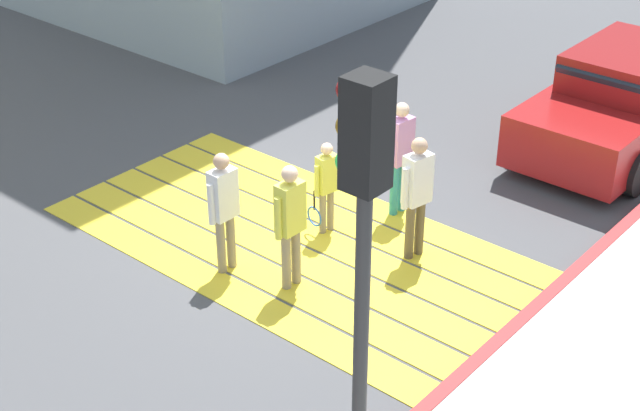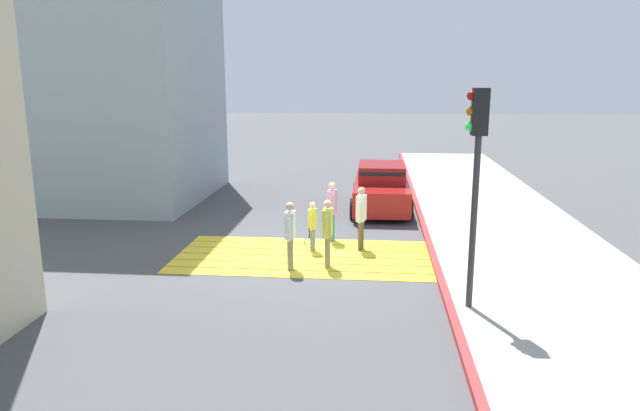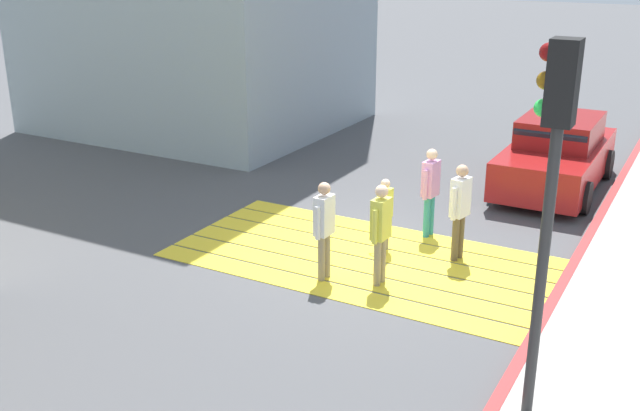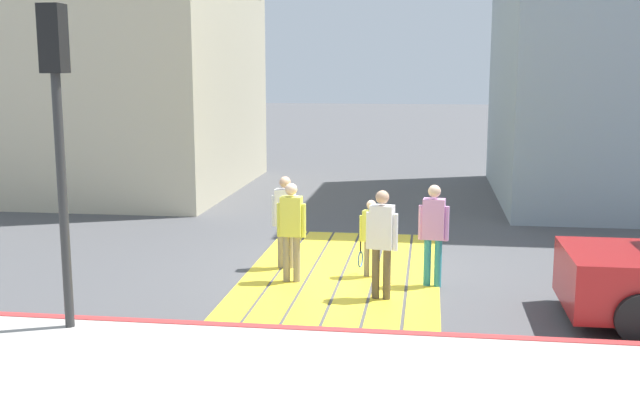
# 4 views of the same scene
# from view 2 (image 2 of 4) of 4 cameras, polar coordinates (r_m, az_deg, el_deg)

# --- Properties ---
(ground_plane) EXTENTS (120.00, 120.00, 0.00)m
(ground_plane) POSITION_cam_2_polar(r_m,az_deg,el_deg) (14.64, -1.66, -5.06)
(ground_plane) COLOR #4C4C4F
(crosswalk_stripes) EXTENTS (6.40, 3.25, 0.01)m
(crosswalk_stripes) POSITION_cam_2_polar(r_m,az_deg,el_deg) (14.63, -1.66, -5.04)
(crosswalk_stripes) COLOR yellow
(crosswalk_stripes) RESTS_ON ground
(sidewalk_west) EXTENTS (4.80, 40.00, 0.12)m
(sidewalk_west) POSITION_cam_2_polar(r_m,az_deg,el_deg) (15.02, 20.14, -5.14)
(sidewalk_west) COLOR #ADA8A0
(sidewalk_west) RESTS_ON ground
(curb_painted) EXTENTS (0.16, 40.00, 0.13)m
(curb_painted) POSITION_cam_2_polar(r_m,az_deg,el_deg) (14.59, 11.16, -5.08)
(curb_painted) COLOR #BC3333
(curb_painted) RESTS_ON ground
(building_far_south) EXTENTS (8.00, 7.04, 10.64)m
(building_far_south) POSITION_cam_2_polar(r_m,az_deg,el_deg) (23.00, -21.70, 13.91)
(building_far_south) COLOR #8C9EA8
(building_far_south) RESTS_ON ground
(car_parked_near_curb) EXTENTS (2.00, 4.31, 1.57)m
(car_parked_near_curb) POSITION_cam_2_polar(r_m,az_deg,el_deg) (19.67, 6.07, 1.65)
(car_parked_near_curb) COLOR maroon
(car_parked_near_curb) RESTS_ON ground
(traffic_light_corner) EXTENTS (0.39, 0.28, 4.24)m
(traffic_light_corner) POSITION_cam_2_polar(r_m,az_deg,el_deg) (10.89, 15.17, 4.80)
(traffic_light_corner) COLOR #2D2D2D
(traffic_light_corner) RESTS_ON ground
(pedestrian_adult_lead) EXTENTS (0.28, 0.48, 1.67)m
(pedestrian_adult_lead) POSITION_cam_2_polar(r_m,az_deg,el_deg) (14.99, 4.08, -0.80)
(pedestrian_adult_lead) COLOR brown
(pedestrian_adult_lead) RESTS_ON ground
(pedestrian_adult_trailing) EXTENTS (0.23, 0.48, 1.64)m
(pedestrian_adult_trailing) POSITION_cam_2_polar(r_m,az_deg,el_deg) (13.57, 0.75, -2.28)
(pedestrian_adult_trailing) COLOR gray
(pedestrian_adult_trailing) RESTS_ON ground
(pedestrian_adult_side) EXTENTS (0.22, 0.48, 1.62)m
(pedestrian_adult_side) POSITION_cam_2_polar(r_m,az_deg,el_deg) (13.42, -2.97, -2.51)
(pedestrian_adult_side) COLOR gray
(pedestrian_adult_side) RESTS_ON ground
(pedestrian_teen_behind) EXTENTS (0.25, 0.48, 1.65)m
(pedestrian_teen_behind) POSITION_cam_2_polar(r_m,az_deg,el_deg) (15.78, 1.19, -0.15)
(pedestrian_teen_behind) COLOR teal
(pedestrian_teen_behind) RESTS_ON ground
(pedestrian_child_with_racket) EXTENTS (0.31, 0.41, 1.31)m
(pedestrian_child_with_racket) POSITION_cam_2_polar(r_m,az_deg,el_deg) (14.87, -0.76, -1.82)
(pedestrian_child_with_racket) COLOR gray
(pedestrian_child_with_racket) RESTS_ON ground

